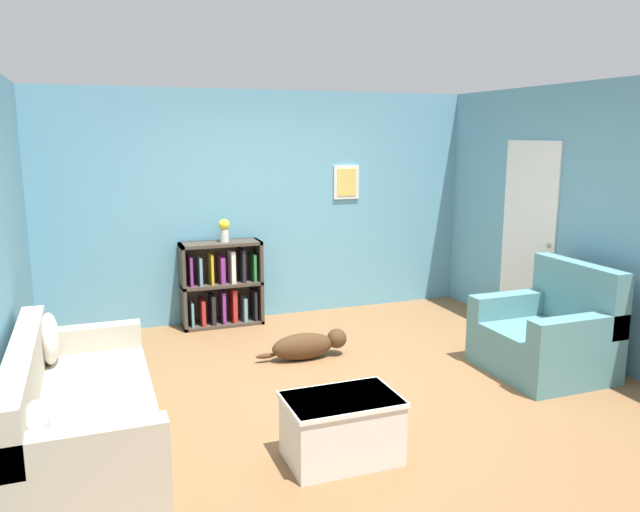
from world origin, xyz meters
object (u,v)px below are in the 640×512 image
(bookshelf, at_px, (222,285))
(dog, at_px, (308,345))
(recliner_chair, at_px, (549,335))
(vase, at_px, (224,229))
(couch, at_px, (77,412))
(coffee_table, at_px, (342,426))

(bookshelf, distance_m, dog, 1.51)
(recliner_chair, height_order, dog, recliner_chair)
(bookshelf, height_order, vase, vase)
(couch, bearing_deg, recliner_chair, 1.33)
(recliner_chair, distance_m, coffee_table, 2.47)
(coffee_table, bearing_deg, vase, 91.50)
(bookshelf, bearing_deg, dog, -68.60)
(coffee_table, height_order, dog, coffee_table)
(vase, bearing_deg, bookshelf, 156.71)
(recliner_chair, distance_m, dog, 2.21)
(couch, relative_size, vase, 7.99)
(bookshelf, xyz_separation_m, dog, (0.54, -1.37, -0.32))
(couch, xyz_separation_m, vase, (1.54, 2.50, 0.80))
(couch, xyz_separation_m, coffee_table, (1.62, -0.70, -0.05))
(coffee_table, height_order, vase, vase)
(recliner_chair, relative_size, dog, 1.14)
(dog, bearing_deg, vase, 110.15)
(recliner_chair, xyz_separation_m, vase, (-2.42, 2.41, 0.75))
(couch, distance_m, dog, 2.34)
(coffee_table, bearing_deg, bookshelf, 92.22)
(couch, height_order, dog, couch)
(couch, height_order, bookshelf, bookshelf)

